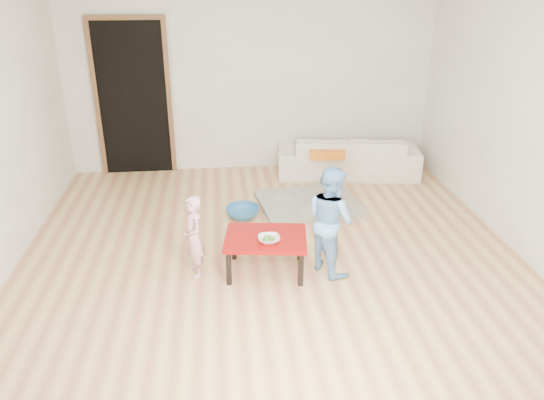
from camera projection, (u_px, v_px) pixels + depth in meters
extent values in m
cube|color=#BB7B50|center=(270.00, 250.00, 5.44)|extent=(5.00, 5.00, 0.01)
cube|color=white|center=(251.00, 76.00, 7.19)|extent=(5.00, 0.02, 2.60)
cube|color=white|center=(525.00, 120.00, 5.16)|extent=(0.02, 5.00, 2.60)
imported|color=white|center=(348.00, 155.00, 7.32)|extent=(1.99, 0.97, 0.56)
cube|color=orange|center=(326.00, 151.00, 7.01)|extent=(0.48, 0.43, 0.12)
imported|color=white|center=(269.00, 239.00, 4.81)|extent=(0.20, 0.20, 0.05)
imported|color=#D66185|center=(194.00, 237.00, 4.86)|extent=(0.28, 0.34, 0.79)
imported|color=#68B1F1|center=(330.00, 220.00, 4.90)|extent=(0.59, 0.63, 1.04)
imported|color=#2B6AA2|center=(243.00, 212.00, 6.14)|extent=(0.39, 0.39, 0.12)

